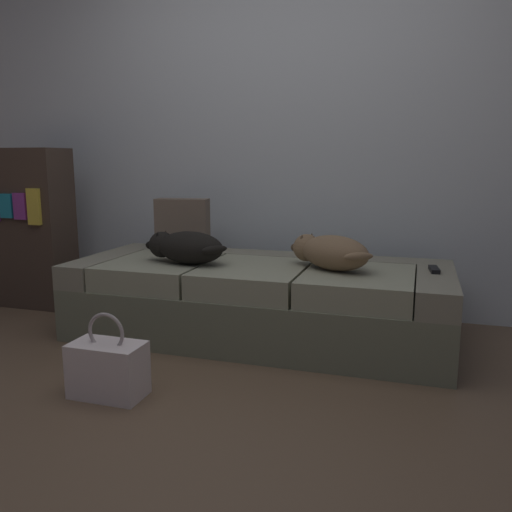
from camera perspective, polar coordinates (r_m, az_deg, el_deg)
The scene contains 9 objects.
ground_plane at distance 2.17m, azimuth -8.89°, elevation -17.75°, with size 10.00×10.00×0.00m, color brown.
back_wall at distance 3.62m, azimuth 3.59°, elevation 16.42°, with size 6.40×0.10×2.80m, color silver.
couch at distance 3.06m, azimuth 0.29°, elevation -4.81°, with size 2.14×0.88×0.44m.
dog_dark at distance 3.01m, azimuth -7.72°, elevation 0.97°, with size 0.55×0.29×0.19m.
dog_tan at distance 2.85m, azimuth 8.02°, elevation 0.45°, with size 0.52×0.40×0.19m.
tv_remote at distance 2.94m, azimuth 18.84°, elevation -1.39°, with size 0.04×0.15×0.02m, color black.
throw_pillow at distance 3.41m, azimuth -8.01°, elevation 3.36°, with size 0.34×0.12×0.34m, color brown.
handbag at distance 2.42m, azimuth -15.84°, elevation -11.70°, with size 0.32×0.18×0.38m.
bookshelf at distance 3.99m, azimuth -23.33°, elevation 2.82°, with size 0.56×0.30×1.10m.
Camera 1 is at (0.87, -1.71, 1.02)m, focal length 36.70 mm.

